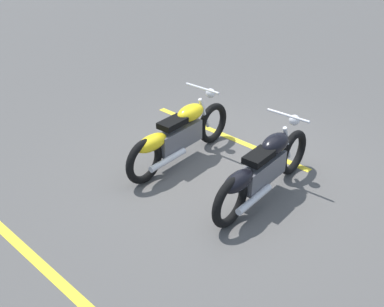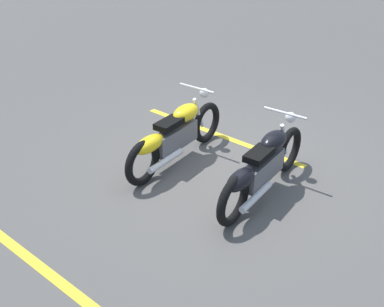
# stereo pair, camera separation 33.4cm
# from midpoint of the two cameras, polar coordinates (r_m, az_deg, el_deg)

# --- Properties ---
(ground_plane) EXTENTS (60.00, 60.00, 0.00)m
(ground_plane) POSITION_cam_midpoint_polar(r_m,az_deg,el_deg) (6.95, 6.60, -1.70)
(ground_plane) COLOR #514F4C
(motorcycle_bright_foreground) EXTENTS (2.23, 0.62, 1.04)m
(motorcycle_bright_foreground) POSITION_cam_midpoint_polar(r_m,az_deg,el_deg) (6.82, -0.26, 2.32)
(motorcycle_bright_foreground) COLOR black
(motorcycle_bright_foreground) RESTS_ON ground
(motorcycle_dark_foreground) EXTENTS (2.23, 0.62, 1.04)m
(motorcycle_dark_foreground) POSITION_cam_midpoint_polar(r_m,az_deg,el_deg) (6.08, 10.30, -1.91)
(motorcycle_dark_foreground) COLOR black
(motorcycle_dark_foreground) RESTS_ON ground
(parking_stripe_near) EXTENTS (0.24, 3.20, 0.01)m
(parking_stripe_near) POSITION_cam_midpoint_polar(r_m,az_deg,el_deg) (7.80, 5.51, 2.14)
(parking_stripe_near) COLOR yellow
(parking_stripe_near) RESTS_ON ground
(parking_stripe_mid) EXTENTS (0.24, 3.20, 0.01)m
(parking_stripe_mid) POSITION_cam_midpoint_polar(r_m,az_deg,el_deg) (5.87, -19.46, -10.23)
(parking_stripe_mid) COLOR yellow
(parking_stripe_mid) RESTS_ON ground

